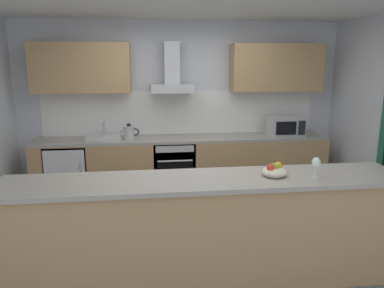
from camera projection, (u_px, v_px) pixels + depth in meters
name	position (u px, v px, depth m)	size (l,w,h in m)	color
ground	(197.00, 244.00, 4.06)	(5.89, 4.73, 0.02)	slate
wall_back	(181.00, 108.00, 5.64)	(5.89, 0.12, 2.60)	silver
backsplash_tile	(181.00, 113.00, 5.58)	(4.15, 0.02, 0.66)	white
counter_back	(183.00, 167.00, 5.45)	(4.30, 0.60, 0.90)	tan
counter_island	(205.00, 231.00, 3.24)	(3.57, 0.64, 1.00)	tan
upper_cabinets	(182.00, 68.00, 5.28)	(4.24, 0.32, 0.70)	tan
oven	(174.00, 167.00, 5.41)	(0.60, 0.62, 0.80)	slate
refrigerator	(69.00, 173.00, 5.23)	(0.58, 0.60, 0.85)	white
microwave	(285.00, 126.00, 5.46)	(0.50, 0.38, 0.30)	#B7BABC
sink	(104.00, 138.00, 5.20)	(0.50, 0.40, 0.26)	silver
kettle	(129.00, 132.00, 5.18)	(0.29, 0.15, 0.24)	#B7BABC
range_hood	(172.00, 76.00, 5.25)	(0.62, 0.45, 0.72)	#B7BABC
wine_glass	(316.00, 163.00, 3.15)	(0.08, 0.08, 0.18)	silver
fruit_bowl	(274.00, 171.00, 3.19)	(0.22, 0.22, 0.13)	beige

